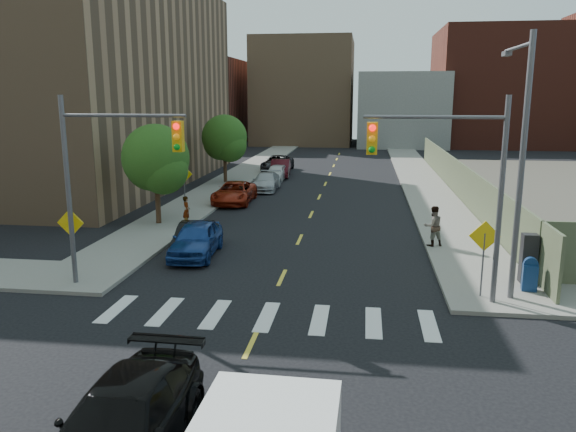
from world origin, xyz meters
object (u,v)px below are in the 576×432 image
(parked_car_blue, at_px, (196,239))
(pedestrian_east, at_px, (433,226))
(parked_car_silver, at_px, (266,182))
(payphone, at_px, (528,258))
(black_sedan, at_px, (123,424))
(mailbox, at_px, (530,274))
(parked_car_red, at_px, (234,193))
(parked_car_black, at_px, (194,238))
(parked_car_grey, at_px, (277,163))
(parked_car_white, at_px, (277,172))
(parked_car_maroon, at_px, (280,168))
(pedestrian_west, at_px, (186,211))

(parked_car_blue, height_order, pedestrian_east, pedestrian_east)
(parked_car_silver, distance_m, payphone, 24.06)
(parked_car_silver, bearing_deg, black_sedan, -84.78)
(black_sedan, relative_size, mailbox, 4.27)
(parked_car_blue, relative_size, parked_car_red, 0.89)
(black_sedan, bearing_deg, parked_car_red, 99.38)
(black_sedan, bearing_deg, parked_car_black, 102.63)
(parked_car_grey, bearing_deg, mailbox, -63.46)
(parked_car_black, bearing_deg, parked_car_grey, 86.23)
(payphone, bearing_deg, mailbox, -101.66)
(parked_car_red, distance_m, parked_car_white, 10.62)
(parked_car_white, distance_m, parked_car_grey, 5.70)
(pedestrian_east, bearing_deg, parked_car_maroon, -85.65)
(parked_car_silver, distance_m, parked_car_white, 5.22)
(parked_car_grey, xyz_separation_m, mailbox, (14.05, -31.78, 0.01))
(parked_car_silver, relative_size, parked_car_white, 1.16)
(parked_car_blue, distance_m, mailbox, 13.60)
(parked_car_red, height_order, parked_car_white, parked_car_red)
(parked_car_silver, distance_m, mailbox, 24.75)
(black_sedan, xyz_separation_m, pedestrian_west, (-4.88, 19.16, 0.18))
(mailbox, bearing_deg, parked_car_grey, 121.54)
(parked_car_black, height_order, parked_car_white, parked_car_black)
(parked_car_blue, distance_m, parked_car_silver, 17.74)
(parked_car_black, relative_size, black_sedan, 0.78)
(parked_car_black, distance_m, pedestrian_west, 5.01)
(black_sedan, bearing_deg, mailbox, 46.86)
(parked_car_black, bearing_deg, parked_car_silver, 84.23)
(pedestrian_east, bearing_deg, parked_car_blue, -6.75)
(parked_car_silver, bearing_deg, mailbox, -57.49)
(parked_car_white, bearing_deg, mailbox, -58.24)
(parked_car_white, xyz_separation_m, parked_car_grey, (-0.82, 5.64, 0.07))
(parked_car_maroon, xyz_separation_m, pedestrian_west, (-2.10, -19.87, 0.19))
(parked_car_black, distance_m, black_sedan, 14.82)
(parked_car_white, xyz_separation_m, pedestrian_east, (10.50, -20.34, 0.42))
(parked_car_grey, xyz_separation_m, black_sedan, (3.60, -42.60, 0.03))
(parked_car_blue, xyz_separation_m, parked_car_silver, (0.00, 17.74, -0.11))
(parked_car_white, bearing_deg, pedestrian_west, -91.80)
(black_sedan, bearing_deg, parked_car_grey, 95.70)
(parked_car_maroon, bearing_deg, black_sedan, -90.67)
(parked_car_maroon, height_order, parked_car_grey, parked_car_maroon)
(parked_car_grey, bearing_deg, parked_car_white, -78.99)
(parked_car_blue, height_order, mailbox, parked_car_blue)
(parked_car_blue, height_order, parked_car_black, parked_car_blue)
(parked_car_grey, bearing_deg, parked_car_silver, -82.97)
(parked_car_black, relative_size, parked_car_maroon, 0.90)
(parked_car_maroon, distance_m, pedestrian_west, 19.98)
(parked_car_red, bearing_deg, payphone, -46.20)
(parked_car_silver, relative_size, pedestrian_east, 2.42)
(parked_car_maroon, bearing_deg, pedestrian_east, -69.63)
(pedestrian_west, bearing_deg, parked_car_silver, -34.10)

